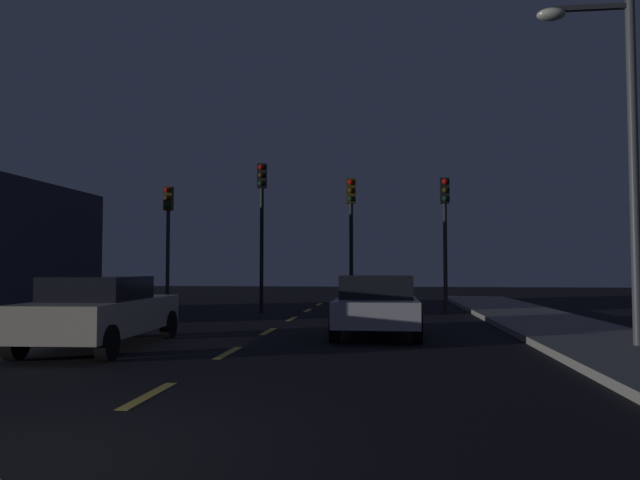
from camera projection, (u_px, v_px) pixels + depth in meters
The scene contains 15 objects.
ground_plane at pixel (236, 349), 11.87m from camera, with size 80.00×80.00×0.00m, color black.
sidewalk_curb_right at pixel (627, 351), 11.03m from camera, with size 3.00×40.00×0.15m, color gray.
lane_stripe_second at pixel (149, 395), 7.51m from camera, with size 0.16×1.60×0.01m, color #EACC4C.
lane_stripe_third at pixel (228, 353), 11.28m from camera, with size 0.16×1.60×0.01m, color #EACC4C.
lane_stripe_fourth at pixel (268, 331), 15.05m from camera, with size 0.16×1.60×0.01m, color #EACC4C.
lane_stripe_fifth at pixel (292, 319), 18.82m from camera, with size 0.16×1.60×0.01m, color #EACC4C.
lane_stripe_sixth at pixel (308, 310), 22.59m from camera, with size 0.16×1.60×0.01m, color #EACC4C.
lane_stripe_seventh at pixel (319, 304), 26.36m from camera, with size 0.16×1.60×0.01m, color #EACC4C.
traffic_signal_far_left at pixel (168, 223), 21.94m from camera, with size 0.32×0.38×4.68m.
traffic_signal_center_left at pixel (262, 209), 21.57m from camera, with size 0.32×0.38×5.46m.
traffic_signal_center_right at pixel (351, 219), 21.18m from camera, with size 0.32×0.38×4.86m.
traffic_signal_far_right at pixel (445, 218), 20.80m from camera, with size 0.32×0.38×4.82m.
car_stopped_ahead at pixel (377, 305), 14.17m from camera, with size 2.00×4.01×1.45m.
car_adjacent_lane at pixel (102, 311), 11.95m from camera, with size 2.08×4.55×1.45m.
street_lamp_right at pixel (617, 138), 11.47m from camera, with size 1.86×0.36×6.87m.
Camera 1 is at (3.03, -4.70, 1.62)m, focal length 33.07 mm.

